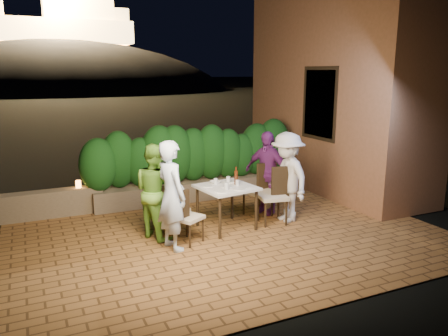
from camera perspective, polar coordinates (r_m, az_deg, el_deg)
ground at (r=7.33m, az=0.89°, el=-8.99°), size 400.00×400.00×0.00m
terrace_floor at (r=7.78m, az=-0.71°, el=-8.14°), size 7.00×6.00×0.15m
building_wall at (r=10.46m, az=14.44°, el=11.20°), size 1.60×5.00×5.00m
window_pane at (r=9.60m, az=12.49°, el=8.22°), size 0.08×1.00×1.40m
window_frame at (r=9.60m, az=12.44°, el=8.22°), size 0.06×1.15×1.55m
planter at (r=9.35m, az=-4.05°, el=-2.82°), size 4.20×0.55×0.40m
hedge at (r=9.19m, az=-4.12°, el=1.69°), size 4.00×0.70×1.10m
parapet at (r=8.80m, az=-22.72°, el=-4.44°), size 2.20×0.30×0.50m
hill at (r=66.68m, az=-20.26°, el=5.99°), size 52.00×40.00×22.00m
fortress at (r=66.81m, az=-21.24°, el=18.43°), size 26.00×8.00×8.00m
dining_table at (r=7.56m, az=0.32°, el=-5.15°), size 1.01×1.01×0.75m
plate_nw at (r=7.12m, az=-0.28°, el=-3.06°), size 0.24×0.24×0.01m
plate_sw at (r=7.47m, az=-2.08°, el=-2.34°), size 0.22×0.22×0.01m
plate_ne at (r=7.40m, az=2.90°, el=-2.48°), size 0.21×0.21×0.01m
plate_se at (r=7.76m, az=0.89°, el=-1.75°), size 0.24×0.24×0.01m
plate_centre at (r=7.43m, az=0.38°, el=-2.41°), size 0.22×0.22×0.01m
plate_front at (r=7.26m, az=2.06°, el=-2.76°), size 0.22×0.22×0.01m
glass_nw at (r=7.23m, az=0.31°, el=-2.37°), size 0.07×0.07×0.12m
glass_sw at (r=7.57m, az=-1.10°, el=-1.75°), size 0.06×0.06×0.11m
glass_ne at (r=7.49m, az=1.74°, el=-1.94°), size 0.06×0.06×0.10m
glass_se at (r=7.64m, az=0.56°, el=-1.55°), size 0.07×0.07×0.12m
beer_bottle at (r=7.55m, az=1.58°, el=-1.00°), size 0.06×0.06×0.31m
bowl at (r=7.65m, az=-1.12°, el=-1.85°), size 0.23×0.23×0.04m
chair_left_front at (r=6.94m, az=-4.73°, el=-6.29°), size 0.56×0.56×0.87m
chair_left_back at (r=7.32m, az=-6.57°, el=-5.32°), size 0.54×0.54×0.87m
chair_right_front at (r=7.82m, az=6.35°, el=-3.56°), size 0.56×0.56×1.03m
chair_right_back at (r=8.21m, az=4.48°, el=-2.85°), size 0.54×0.54×1.00m
diner_blue at (r=6.62m, az=-6.86°, el=-3.59°), size 0.53×0.69×1.69m
diner_green at (r=7.15m, az=-8.94°, el=-2.98°), size 0.84×0.92×1.55m
diner_white at (r=7.89m, az=8.24°, el=-1.23°), size 0.63×1.07×1.63m
diner_purple at (r=8.32m, az=5.57°, el=-0.59°), size 0.78×1.00×1.58m
parapet_lamp at (r=8.76m, az=-18.49°, el=-2.02°), size 0.10×0.10×0.14m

